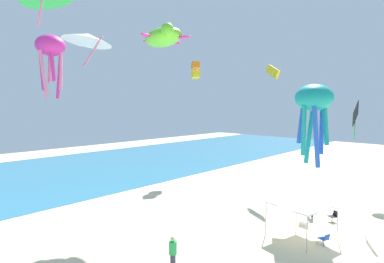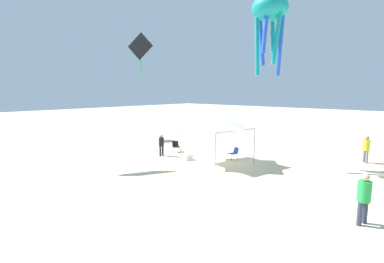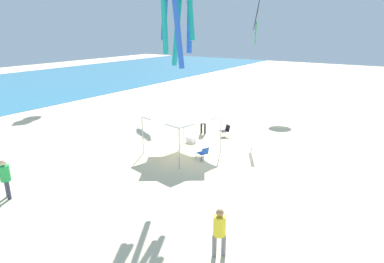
# 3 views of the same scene
# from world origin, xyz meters

# --- Properties ---
(ground) EXTENTS (120.00, 120.00, 0.10)m
(ground) POSITION_xyz_m (0.00, 0.00, -0.05)
(ground) COLOR beige
(canopy_tent) EXTENTS (4.14, 4.01, 2.98)m
(canopy_tent) POSITION_xyz_m (-1.79, 3.48, 2.63)
(canopy_tent) COLOR #B7B7BC
(canopy_tent) RESTS_ON ground
(beach_umbrella) EXTENTS (1.75, 1.77, 2.15)m
(beach_umbrella) POSITION_xyz_m (8.12, 0.81, 1.90)
(beach_umbrella) COLOR silver
(beach_umbrella) RESTS_ON ground
(folding_chair_near_cooler) EXTENTS (0.80, 0.76, 0.82)m
(folding_chair_near_cooler) POSITION_xyz_m (2.70, 2.81, 0.47)
(folding_chair_near_cooler) COLOR black
(folding_chair_near_cooler) RESTS_ON ground
(folding_chair_facing_ocean) EXTENTS (0.71, 0.77, 0.82)m
(folding_chair_facing_ocean) POSITION_xyz_m (-2.01, 1.78, 0.47)
(folding_chair_facing_ocean) COLOR black
(folding_chair_facing_ocean) RESTS_ON ground
(cooler_box) EXTENTS (0.44, 0.64, 0.40)m
(cooler_box) POSITION_xyz_m (0.20, 4.13, 0.20)
(cooler_box) COLOR white
(cooler_box) RESTS_ON ground
(person_near_umbrella) EXTENTS (0.38, 0.42, 1.60)m
(person_near_umbrella) POSITION_xyz_m (2.44, 4.54, 0.94)
(person_near_umbrella) COLOR black
(person_near_umbrella) RESTS_ON ground
(person_by_tent) EXTENTS (0.43, 0.43, 1.79)m
(person_by_tent) POSITION_xyz_m (-9.03, -3.15, 1.05)
(person_by_tent) COLOR slate
(person_by_tent) RESTS_ON ground
(person_kite_handler) EXTENTS (0.44, 0.48, 1.87)m
(person_kite_handler) POSITION_xyz_m (-10.80, 6.85, 1.10)
(person_kite_handler) COLOR #33384C
(person_kite_handler) RESTS_ON ground
(kite_diamond_black) EXTENTS (2.18, 1.00, 3.37)m
(kite_diamond_black) POSITION_xyz_m (6.97, 2.73, 8.32)
(kite_diamond_black) COLOR black
(kite_octopus_teal) EXTENTS (2.12, 2.12, 4.71)m
(kite_octopus_teal) POSITION_xyz_m (-4.35, 1.85, 9.31)
(kite_octopus_teal) COLOR teal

